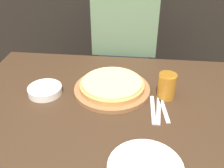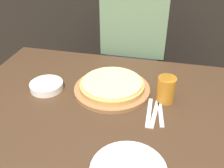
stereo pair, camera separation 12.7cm
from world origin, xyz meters
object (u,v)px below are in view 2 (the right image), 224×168
at_px(diner_person, 133,62).
at_px(side_bowl, 47,86).
at_px(dinner_knife, 155,113).
at_px(spoon, 161,114).
at_px(pizza_on_board, 112,87).
at_px(beer_glass, 166,89).
at_px(fork, 149,112).

bearing_deg(diner_person, side_bowl, -120.32).
xyz_separation_m(dinner_knife, spoon, (0.02, 0.00, 0.00)).
height_order(dinner_knife, diner_person, diner_person).
height_order(pizza_on_board, diner_person, diner_person).
bearing_deg(side_bowl, beer_glass, 3.33).
relative_size(pizza_on_board, side_bowl, 2.28).
relative_size(dinner_knife, spoon, 1.17).
bearing_deg(diner_person, pizza_on_board, -92.69).
bearing_deg(dinner_knife, spoon, 0.00).
distance_m(side_bowl, dinner_knife, 0.55).
bearing_deg(spoon, side_bowl, 172.42).
height_order(pizza_on_board, side_bowl, pizza_on_board).
height_order(pizza_on_board, fork, pizza_on_board).
xyz_separation_m(pizza_on_board, diner_person, (0.03, 0.53, -0.13)).
bearing_deg(spoon, pizza_on_board, 151.87).
bearing_deg(dinner_knife, diner_person, 106.52).
height_order(side_bowl, diner_person, diner_person).
xyz_separation_m(pizza_on_board, fork, (0.20, -0.13, -0.02)).
distance_m(pizza_on_board, dinner_knife, 0.26).
relative_size(fork, dinner_knife, 1.00).
distance_m(pizza_on_board, side_bowl, 0.33).
xyz_separation_m(pizza_on_board, dinner_knife, (0.22, -0.13, -0.02)).
relative_size(pizza_on_board, fork, 1.82).
bearing_deg(diner_person, dinner_knife, -73.48).
bearing_deg(dinner_knife, side_bowl, 172.08).
bearing_deg(pizza_on_board, spoon, -28.13).
relative_size(pizza_on_board, diner_person, 0.27).
bearing_deg(pizza_on_board, diner_person, 87.31).
relative_size(pizza_on_board, dinner_knife, 1.82).
distance_m(pizza_on_board, diner_person, 0.55).
distance_m(fork, dinner_knife, 0.02).
xyz_separation_m(beer_glass, side_bowl, (-0.58, -0.03, -0.05)).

